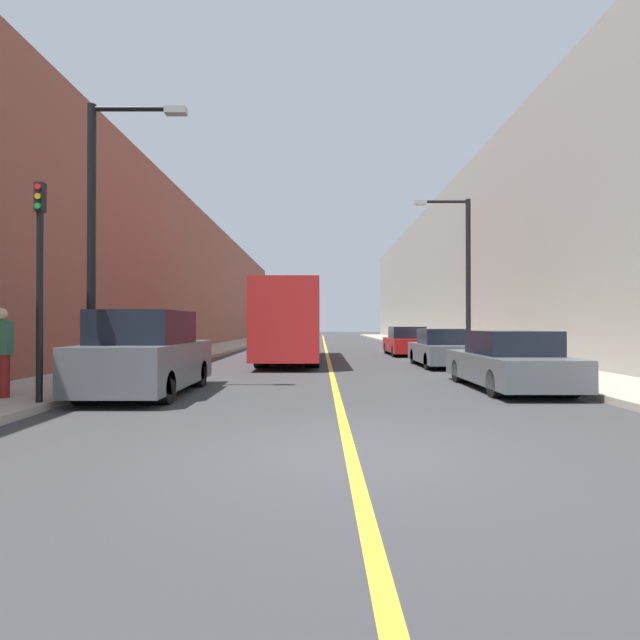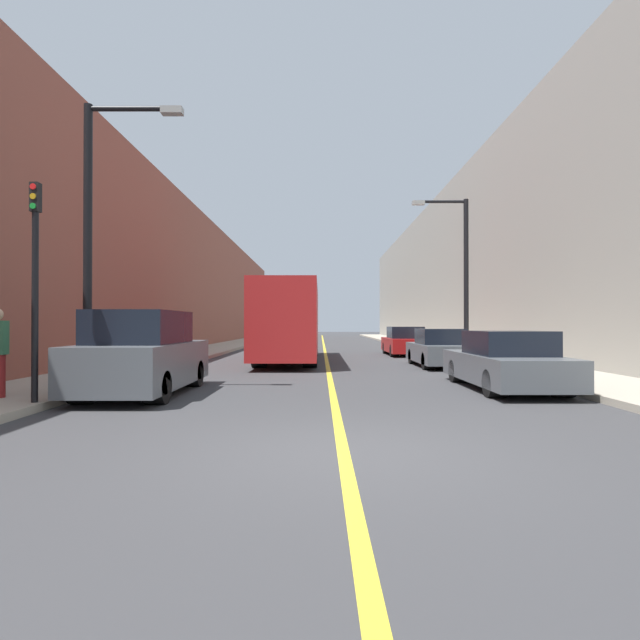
# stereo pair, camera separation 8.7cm
# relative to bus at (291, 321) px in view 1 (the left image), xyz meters

# --- Properties ---
(ground_plane) EXTENTS (200.00, 200.00, 0.00)m
(ground_plane) POSITION_rel_bus_xyz_m (1.61, -15.66, -1.74)
(ground_plane) COLOR #38383A
(sidewalk_left) EXTENTS (2.93, 72.00, 0.15)m
(sidewalk_left) POSITION_rel_bus_xyz_m (-5.30, 14.34, -1.66)
(sidewalk_left) COLOR #A89E8C
(sidewalk_left) RESTS_ON ground
(sidewalk_right) EXTENTS (2.93, 72.00, 0.15)m
(sidewalk_right) POSITION_rel_bus_xyz_m (8.51, 14.34, -1.66)
(sidewalk_right) COLOR #A89E8C
(sidewalk_right) RESTS_ON ground
(building_row_left) EXTENTS (4.00, 72.00, 9.34)m
(building_row_left) POSITION_rel_bus_xyz_m (-8.76, 14.34, 2.93)
(building_row_left) COLOR brown
(building_row_left) RESTS_ON ground
(building_row_right) EXTENTS (4.00, 72.00, 11.18)m
(building_row_right) POSITION_rel_bus_xyz_m (11.98, 14.34, 3.85)
(building_row_right) COLOR gray
(building_row_right) RESTS_ON ground
(road_center_line) EXTENTS (0.16, 72.00, 0.01)m
(road_center_line) POSITION_rel_bus_xyz_m (1.61, 14.34, -1.74)
(road_center_line) COLOR gold
(road_center_line) RESTS_ON ground
(bus) EXTENTS (2.41, 10.89, 3.24)m
(bus) POSITION_rel_bus_xyz_m (0.00, 0.00, 0.00)
(bus) COLOR #AD1E1E
(bus) RESTS_ON ground
(parked_suv_left) EXTENTS (1.93, 4.58, 1.92)m
(parked_suv_left) POSITION_rel_bus_xyz_m (-2.74, -10.48, -0.86)
(parked_suv_left) COLOR #51565B
(parked_suv_left) RESTS_ON ground
(car_right_near) EXTENTS (1.89, 4.70, 1.45)m
(car_right_near) POSITION_rel_bus_xyz_m (5.91, -9.54, -1.08)
(car_right_near) COLOR #51565B
(car_right_near) RESTS_ON ground
(car_right_mid) EXTENTS (1.76, 4.27, 1.44)m
(car_right_mid) POSITION_rel_bus_xyz_m (5.83, -2.99, -1.09)
(car_right_mid) COLOR #51565B
(car_right_mid) RESTS_ON ground
(car_right_far) EXTENTS (1.86, 4.51, 1.49)m
(car_right_far) POSITION_rel_bus_xyz_m (5.72, 4.05, -1.07)
(car_right_far) COLOR maroon
(car_right_far) RESTS_ON ground
(street_lamp_left) EXTENTS (2.32, 0.24, 6.62)m
(street_lamp_left) POSITION_rel_bus_xyz_m (-3.92, -10.25, 2.21)
(street_lamp_left) COLOR black
(street_lamp_left) RESTS_ON sidewalk_left
(street_lamp_right) EXTENTS (2.32, 0.24, 6.63)m
(street_lamp_right) POSITION_rel_bus_xyz_m (7.14, -1.37, 2.21)
(street_lamp_right) COLOR black
(street_lamp_right) RESTS_ON sidewalk_right
(traffic_light) EXTENTS (0.16, 0.18, 4.12)m
(traffic_light) POSITION_rel_bus_xyz_m (-4.03, -12.57, 0.66)
(traffic_light) COLOR black
(traffic_light) RESTS_ON sidewalk_left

